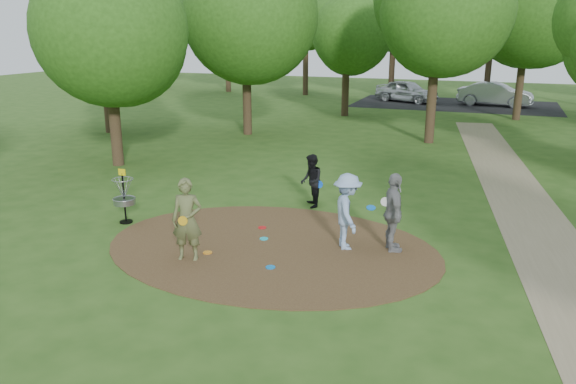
% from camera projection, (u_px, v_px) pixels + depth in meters
% --- Properties ---
extents(ground, '(100.00, 100.00, 0.00)m').
position_uv_depth(ground, '(271.00, 247.00, 13.90)').
color(ground, '#2D5119').
rests_on(ground, ground).
extents(dirt_clearing, '(8.40, 8.40, 0.02)m').
position_uv_depth(dirt_clearing, '(271.00, 247.00, 13.89)').
color(dirt_clearing, '#47301C').
rests_on(dirt_clearing, ground).
extents(footpath, '(7.55, 39.89, 0.01)m').
position_uv_depth(footpath, '(552.00, 253.00, 13.51)').
color(footpath, '#8C7A5B').
rests_on(footpath, ground).
extents(parking_lot, '(14.00, 8.00, 0.01)m').
position_uv_depth(parking_lot, '(455.00, 104.00, 40.20)').
color(parking_lot, black).
rests_on(parking_lot, ground).
extents(player_observer_with_disc, '(0.82, 0.65, 1.96)m').
position_uv_depth(player_observer_with_disc, '(187.00, 220.00, 12.90)').
color(player_observer_with_disc, '#5C6238').
rests_on(player_observer_with_disc, ground).
extents(player_throwing_with_disc, '(1.30, 1.41, 1.89)m').
position_uv_depth(player_throwing_with_disc, '(347.00, 212.00, 13.58)').
color(player_throwing_with_disc, '#92AEDA').
rests_on(player_throwing_with_disc, ground).
extents(player_walking_with_disc, '(0.90, 0.98, 1.62)m').
position_uv_depth(player_walking_with_disc, '(311.00, 181.00, 16.86)').
color(player_walking_with_disc, black).
rests_on(player_walking_with_disc, ground).
extents(player_waiting_with_disc, '(0.89, 1.23, 1.95)m').
position_uv_depth(player_waiting_with_disc, '(393.00, 213.00, 13.41)').
color(player_waiting_with_disc, gray).
rests_on(player_waiting_with_disc, ground).
extents(disc_ground_cyan, '(0.22, 0.22, 0.02)m').
position_uv_depth(disc_ground_cyan, '(264.00, 239.00, 14.38)').
color(disc_ground_cyan, '#1ABDD2').
rests_on(disc_ground_cyan, dirt_clearing).
extents(disc_ground_blue, '(0.22, 0.22, 0.02)m').
position_uv_depth(disc_ground_blue, '(270.00, 267.00, 12.66)').
color(disc_ground_blue, blue).
rests_on(disc_ground_blue, dirt_clearing).
extents(disc_ground_red, '(0.22, 0.22, 0.02)m').
position_uv_depth(disc_ground_red, '(262.00, 228.00, 15.19)').
color(disc_ground_red, red).
rests_on(disc_ground_red, dirt_clearing).
extents(car_left, '(5.06, 3.54, 1.60)m').
position_uv_depth(car_left, '(407.00, 91.00, 41.37)').
color(car_left, '#B4B8BC').
rests_on(car_left, ground).
extents(car_right, '(5.19, 2.45, 1.64)m').
position_uv_depth(car_right, '(495.00, 94.00, 39.19)').
color(car_right, '#A1A3A8').
rests_on(car_right, ground).
extents(disc_ground_orange, '(0.22, 0.22, 0.02)m').
position_uv_depth(disc_ground_orange, '(208.00, 253.00, 13.49)').
color(disc_ground_orange, orange).
rests_on(disc_ground_orange, dirt_clearing).
extents(disc_golf_basket, '(0.63, 0.63, 1.54)m').
position_uv_depth(disc_golf_basket, '(124.00, 192.00, 15.44)').
color(disc_golf_basket, black).
rests_on(disc_golf_basket, ground).
extents(tree_ring, '(37.20, 46.35, 9.85)m').
position_uv_depth(tree_ring, '(393.00, 25.00, 20.77)').
color(tree_ring, '#332316').
rests_on(tree_ring, ground).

